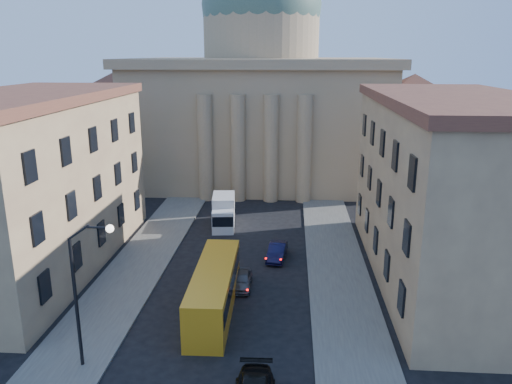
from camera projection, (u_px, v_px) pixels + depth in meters
sidewalk_left at (122, 287)px, 38.81m from camera, size 5.00×60.00×0.15m
sidewalk_right at (342, 295)px, 37.65m from camera, size 5.00×60.00×0.15m
church at (261, 95)px, 71.06m from camera, size 68.02×28.76×36.60m
building_left at (31, 181)px, 41.26m from camera, size 11.60×26.60×14.70m
building_right at (452, 189)px, 38.94m from camera, size 11.60×26.60×14.70m
street_lamp at (83, 284)px, 27.69m from camera, size 2.62×0.44×8.83m
car_left_mid at (212, 309)px, 34.32m from camera, size 2.34×5.00×1.38m
car_right_far at (242, 280)px, 38.82m from camera, size 1.53×3.69×1.25m
car_right_distant at (277, 251)px, 44.27m from camera, size 1.90×4.32×1.38m
city_bus at (214, 288)px, 35.11m from camera, size 2.81×11.34×3.18m
box_truck at (224, 212)px, 52.50m from camera, size 2.80×5.90×3.14m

